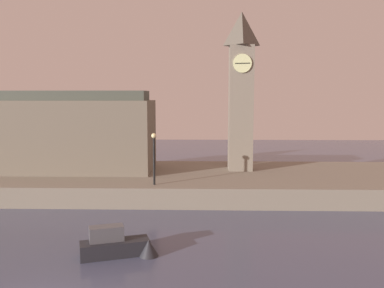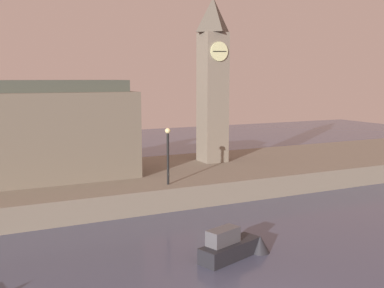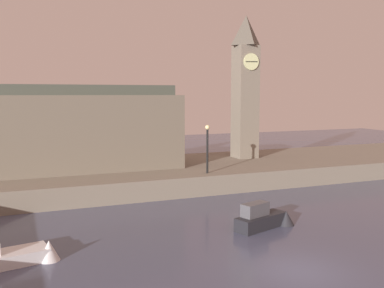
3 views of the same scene
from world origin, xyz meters
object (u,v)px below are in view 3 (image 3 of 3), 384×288
object	(u,v)px
clock_tower	(245,85)
parliament_hall	(73,128)
streetlamp	(207,143)
boat_barge_dark	(264,218)
boat_ferry_white	(5,258)

from	to	relation	value
clock_tower	parliament_hall	distance (m)	16.41
streetlamp	boat_barge_dark	xyz separation A→B (m)	(-0.62, -9.42, -3.29)
boat_ferry_white	clock_tower	bearing A→B (deg)	37.98
boat_ferry_white	boat_barge_dark	size ratio (longest dim) A/B	1.42
boat_ferry_white	boat_barge_dark	xyz separation A→B (m)	(13.54, 0.56, 0.15)
parliament_hall	streetlamp	size ratio (longest dim) A/B	4.37
clock_tower	boat_barge_dark	distance (m)	19.04
parliament_hall	boat_ferry_white	distance (m)	16.80
parliament_hall	boat_ferry_white	world-z (taller)	parliament_hall
parliament_hall	clock_tower	bearing A→B (deg)	2.97
parliament_hall	boat_barge_dark	world-z (taller)	parliament_hall
streetlamp	parliament_hall	bearing A→B (deg)	149.53
parliament_hall	streetlamp	bearing A→B (deg)	-30.47
clock_tower	boat_barge_dark	xyz separation A→B (m)	(-7.32, -15.73, -7.85)
parliament_hall	streetlamp	world-z (taller)	parliament_hall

